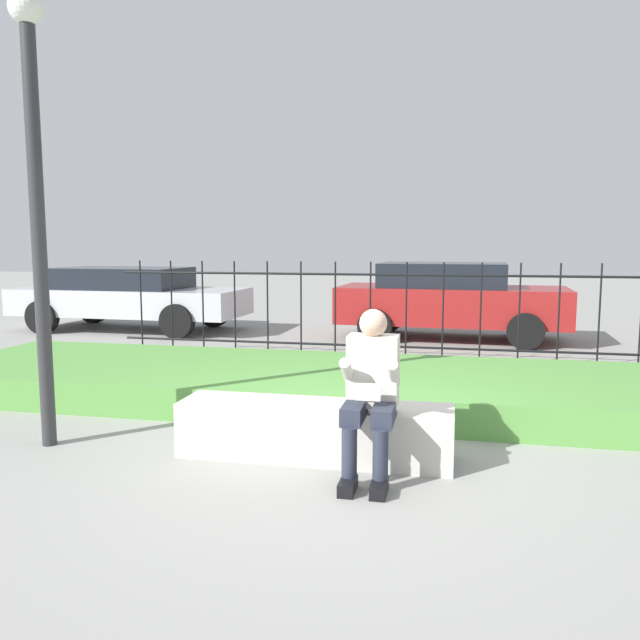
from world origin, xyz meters
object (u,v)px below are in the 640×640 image
(person_seated_reader, at_px, (371,387))
(car_parked_center, at_px, (449,299))
(street_lamp, at_px, (35,172))
(car_parked_left, at_px, (129,296))
(stone_bench, at_px, (315,433))

(person_seated_reader, distance_m, car_parked_center, 7.05)
(person_seated_reader, relative_size, street_lamp, 0.33)
(car_parked_center, bearing_deg, car_parked_left, -176.07)
(car_parked_left, bearing_deg, car_parked_center, 2.40)
(car_parked_left, xyz_separation_m, car_parked_center, (6.34, 0.10, 0.05))
(person_seated_reader, xyz_separation_m, car_parked_left, (-5.82, 6.93, 0.02))
(car_parked_left, bearing_deg, stone_bench, -49.75)
(stone_bench, distance_m, person_seated_reader, 0.75)
(person_seated_reader, distance_m, car_parked_left, 9.05)
(stone_bench, height_order, street_lamp, street_lamp)
(car_parked_center, distance_m, street_lamp, 7.83)
(car_parked_left, bearing_deg, person_seated_reader, -48.46)
(stone_bench, distance_m, car_parked_left, 8.53)
(car_parked_left, relative_size, street_lamp, 1.24)
(person_seated_reader, bearing_deg, stone_bench, 149.54)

